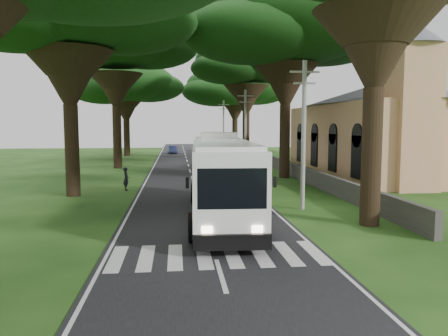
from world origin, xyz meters
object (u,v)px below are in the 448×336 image
pole_near (304,133)px  distant_car_c (200,147)px  distant_car_b (172,150)px  pedestrian (126,179)px  pole_mid (245,129)px  pole_far (224,127)px  church (386,121)px  coach_bus (221,176)px

pole_near → distant_car_c: pole_near is taller
distant_car_b → pedestrian: pedestrian is taller
pole_mid → distant_car_b: size_ratio=2.20×
pole_mid → pole_far: bearing=90.0°
pole_near → pole_mid: 20.00m
church → pole_near: (-12.36, -15.55, -0.73)m
pole_far → distant_car_c: pole_far is taller
pole_far → church: bearing=-63.2°
coach_bus → distant_car_b: coach_bus is taller
church → pole_near: bearing=-128.5°
pole_mid → distant_car_c: pole_mid is taller
church → pole_near: church is taller
distant_car_b → distant_car_c: distant_car_c is taller
church → distant_car_b: (-19.81, 30.87, -4.28)m
church → pole_far: 27.41m
distant_car_b → pole_far: bearing=-46.9°
pole_far → distant_car_b: pole_far is taller
pedestrian → pole_mid: bearing=-55.3°
distant_car_b → coach_bus: bearing=-92.8°
pole_mid → pedestrian: pole_mid is taller
pole_mid → pole_far: (0.00, 20.00, 0.00)m
pole_far → coach_bus: bearing=-96.3°
pole_near → pole_far: (0.00, 40.00, 0.00)m
distant_car_b → pole_near: bearing=-87.1°
pole_mid → distant_car_b: pole_mid is taller
pole_far → distant_car_b: (-7.45, 6.42, -3.55)m
pole_mid → distant_car_b: (-7.45, 26.42, -3.55)m
church → pole_far: (-12.36, 24.45, -0.73)m
pole_near → pole_mid: bearing=90.0°
pole_mid → church: bearing=-19.8°
pedestrian → pole_far: bearing=-32.5°
pole_mid → distant_car_c: 31.68m
coach_bus → pedestrian: size_ratio=8.10×
pole_far → distant_car_c: (-2.80, 11.37, -3.46)m
church → distant_car_b: bearing=122.7°
distant_car_c → pedestrian: (-7.55, -43.42, 0.09)m
pole_mid → coach_bus: (-4.63, -21.74, -2.11)m
pole_far → coach_bus: pole_far is taller
pole_mid → coach_bus: size_ratio=0.61×
distant_car_c → pole_far: bearing=98.3°
coach_bus → distant_car_c: size_ratio=2.75×
pole_far → distant_car_c: bearing=103.8°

